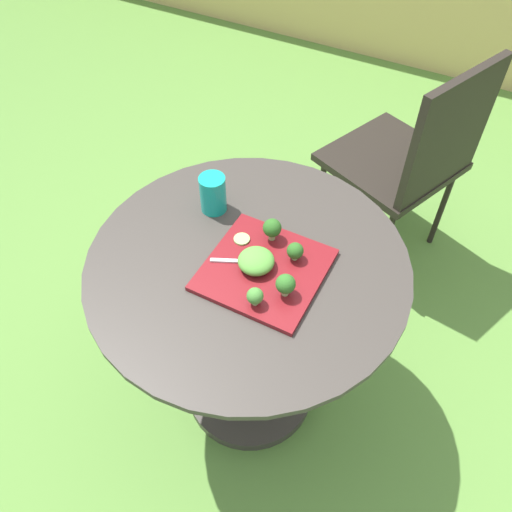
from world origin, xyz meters
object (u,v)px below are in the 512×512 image
drinking_glass (213,195)px  patio_chair (415,154)px  salad_plate (264,270)px  fork (247,261)px

drinking_glass → patio_chair: bearing=62.3°
patio_chair → drinking_glass: bearing=-117.7°
patio_chair → salad_plate: (-0.17, -0.89, 0.20)m
drinking_glass → salad_plate: bearing=-31.0°
salad_plate → fork: (-0.05, -0.00, 0.01)m
patio_chair → fork: bearing=-103.5°
salad_plate → drinking_glass: size_ratio=2.60×
drinking_glass → fork: 0.23m
patio_chair → drinking_glass: size_ratio=8.16×
salad_plate → fork: 0.05m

